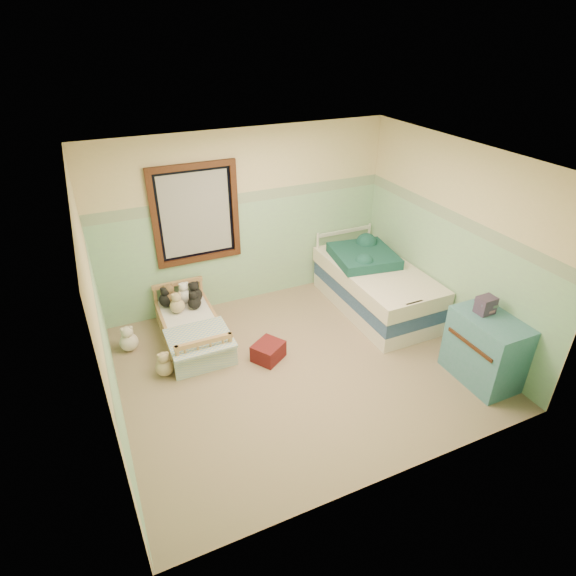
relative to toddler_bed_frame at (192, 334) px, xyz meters
name	(u,v)px	position (x,y,z in m)	size (l,w,h in m)	color
floor	(300,366)	(1.07, -1.05, -0.10)	(4.20, 3.60, 0.02)	#7B674E
ceiling	(303,160)	(1.07, -1.05, 2.42)	(4.20, 3.60, 0.02)	silver
wall_back	(246,220)	(1.07, 0.75, 1.16)	(4.20, 0.04, 2.50)	beige
wall_front	(400,374)	(1.07, -2.85, 1.16)	(4.20, 0.04, 2.50)	beige
wall_left	(99,319)	(-1.03, -1.05, 1.16)	(0.04, 3.60, 2.50)	beige
wall_right	(452,243)	(3.17, -1.05, 1.16)	(0.04, 3.60, 2.50)	beige
wainscot_mint	(248,253)	(1.07, 0.74, 0.66)	(4.20, 0.01, 1.50)	#8AB393
border_strip	(245,198)	(1.07, 0.74, 1.49)	(4.20, 0.01, 0.15)	#3F6A46
window_frame	(196,215)	(0.37, 0.71, 1.36)	(1.16, 0.06, 1.36)	#34190B
window_blinds	(196,214)	(0.37, 0.72, 1.36)	(0.92, 0.01, 1.12)	#AFAFAD
toddler_bed_frame	(192,334)	(0.00, 0.00, 0.00)	(0.70, 1.40, 0.18)	#B98049
toddler_mattress	(191,325)	(0.00, 0.00, 0.15)	(0.64, 1.34, 0.12)	white
patchwork_quilt	(199,338)	(0.00, -0.43, 0.22)	(0.76, 0.70, 0.03)	#76A1CF
plush_bed_brown	(170,298)	(-0.15, 0.50, 0.32)	(0.22, 0.22, 0.22)	brown
plush_bed_white	(185,295)	(0.05, 0.50, 0.31)	(0.21, 0.21, 0.21)	white
plush_bed_tan	(177,306)	(-0.10, 0.28, 0.31)	(0.20, 0.20, 0.20)	tan
plush_bed_dark	(195,303)	(0.13, 0.28, 0.30)	(0.18, 0.18, 0.18)	black
plush_floor_cream	(129,342)	(-0.79, 0.13, 0.03)	(0.24, 0.24, 0.24)	beige
plush_floor_tan	(165,367)	(-0.47, -0.55, 0.02)	(0.22, 0.22, 0.22)	tan
twin_bed_frame	(374,302)	(2.62, -0.31, 0.02)	(0.98, 1.95, 0.22)	white
twin_boxspring	(375,289)	(2.62, -0.31, 0.24)	(0.98, 1.95, 0.22)	navy
twin_mattress	(377,275)	(2.62, -0.31, 0.46)	(1.02, 1.99, 0.22)	silver
teal_blanket	(364,256)	(2.57, -0.01, 0.64)	(0.83, 0.88, 0.14)	#103C38
dresser	(485,349)	(2.90, -2.12, 0.32)	(0.52, 0.83, 0.83)	teal
book_stack	(486,305)	(2.90, -1.98, 0.84)	(0.20, 0.15, 0.20)	#452624
red_pillow	(268,351)	(0.76, -0.77, 0.02)	(0.36, 0.31, 0.22)	maroon
floor_book	(222,350)	(0.27, -0.39, -0.08)	(0.27, 0.20, 0.02)	orange
extra_plush_0	(195,295)	(0.18, 0.45, 0.32)	(0.21, 0.21, 0.21)	black
extra_plush_1	(170,297)	(-0.15, 0.54, 0.31)	(0.19, 0.19, 0.19)	black
extra_plush_2	(167,300)	(-0.20, 0.49, 0.31)	(0.20, 0.20, 0.20)	black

